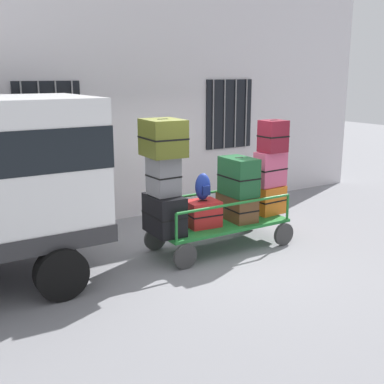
{
  "coord_description": "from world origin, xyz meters",
  "views": [
    {
      "loc": [
        -4.32,
        -6.46,
        2.88
      ],
      "look_at": [
        -0.29,
        -0.03,
        1.04
      ],
      "focal_mm": 45.97,
      "sensor_mm": 36.0,
      "label": 1
    }
  ],
  "objects": [
    {
      "name": "suitcase_midright_middle",
      "position": [
        1.34,
        -0.02,
        1.25
      ],
      "size": [
        0.58,
        0.35,
        0.61
      ],
      "color": "#CC4C72",
      "rests_on": "suitcase_midright_bottom"
    },
    {
      "name": "suitcase_midleft_bottom",
      "position": [
        -0.08,
        -0.02,
        0.65
      ],
      "size": [
        0.57,
        0.48,
        0.43
      ],
      "color": "#B21E1E",
      "rests_on": "luggage_cart"
    },
    {
      "name": "suitcase_left_middle",
      "position": [
        -0.79,
        -0.01,
        1.36
      ],
      "size": [
        0.41,
        0.46,
        0.6
      ],
      "color": "slate",
      "rests_on": "suitcase_left_bottom"
    },
    {
      "name": "building_wall",
      "position": [
        0.0,
        2.56,
        2.5
      ],
      "size": [
        12.0,
        0.38,
        5.0
      ],
      "color": "silver",
      "rests_on": "ground"
    },
    {
      "name": "ground_plane",
      "position": [
        0.0,
        0.0,
        0.0
      ],
      "size": [
        40.0,
        40.0,
        0.0
      ],
      "primitive_type": "plane",
      "color": "gray"
    },
    {
      "name": "suitcase_left_bottom",
      "position": [
        -0.79,
        -0.02,
        0.75
      ],
      "size": [
        0.46,
        0.74,
        0.61
      ],
      "color": "black",
      "rests_on": "luggage_cart"
    },
    {
      "name": "cart_railing",
      "position": [
        0.28,
        -0.03,
        0.81
      ],
      "size": [
        2.25,
        0.89,
        0.45
      ],
      "color": "#1E722D",
      "rests_on": "luggage_cart"
    },
    {
      "name": "suitcase_center_middle",
      "position": [
        0.63,
        -0.04,
        1.19
      ],
      "size": [
        0.45,
        0.69,
        0.64
      ],
      "color": "#194C28",
      "rests_on": "suitcase_center_bottom"
    },
    {
      "name": "suitcase_left_top",
      "position": [
        -0.79,
        -0.01,
        1.94
      ],
      "size": [
        0.59,
        0.69,
        0.56
      ],
      "color": "#4C5119",
      "rests_on": "suitcase_left_middle"
    },
    {
      "name": "luggage_cart",
      "position": [
        0.28,
        -0.03,
        0.36
      ],
      "size": [
        2.37,
        1.03,
        0.44
      ],
      "color": "#1E722D",
      "rests_on": "ground"
    },
    {
      "name": "suitcase_midright_bottom",
      "position": [
        1.34,
        -0.06,
        0.69
      ],
      "size": [
        0.56,
        0.33,
        0.5
      ],
      "color": "orange",
      "rests_on": "luggage_cart"
    },
    {
      "name": "suitcase_center_bottom",
      "position": [
        0.63,
        -0.01,
        0.65
      ],
      "size": [
        0.45,
        0.78,
        0.43
      ],
      "color": "brown",
      "rests_on": "luggage_cart"
    },
    {
      "name": "backpack",
      "position": [
        -0.05,
        0.01,
        1.09
      ],
      "size": [
        0.27,
        0.22,
        0.44
      ],
      "color": "navy",
      "rests_on": "suitcase_midleft_bottom"
    },
    {
      "name": "suitcase_midright_top",
      "position": [
        1.34,
        -0.06,
        1.83
      ],
      "size": [
        0.42,
        0.38,
        0.55
      ],
      "color": "maroon",
      "rests_on": "suitcase_midright_middle"
    }
  ]
}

